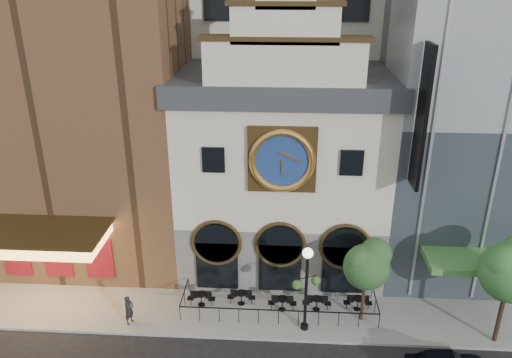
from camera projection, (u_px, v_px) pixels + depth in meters
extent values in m
plane|color=black|center=(278.00, 342.00, 25.66)|extent=(120.00, 120.00, 0.00)
cube|color=gray|center=(279.00, 310.00, 27.93)|extent=(44.00, 5.00, 0.15)
cube|color=#605E5B|center=(281.00, 230.00, 32.17)|extent=(12.00, 8.00, 4.00)
cube|color=silver|center=(283.00, 150.00, 30.03)|extent=(12.00, 8.00, 7.00)
cube|color=#2D3035|center=(284.00, 82.00, 28.43)|extent=(12.60, 8.60, 1.20)
cube|color=#30220E|center=(282.00, 160.00, 25.92)|extent=(3.60, 0.25, 3.60)
cylinder|color=navy|center=(282.00, 161.00, 25.80)|extent=(3.10, 0.12, 3.10)
torus|color=gold|center=(282.00, 161.00, 25.72)|extent=(3.46, 0.36, 3.46)
cube|color=brown|center=(73.00, 58.00, 30.63)|extent=(14.00, 12.00, 25.00)
cube|color=#FFBF59|center=(38.00, 238.00, 26.79)|extent=(7.00, 3.40, 0.70)
cube|color=#30220E|center=(37.00, 231.00, 26.62)|extent=(7.40, 3.80, 0.15)
cube|color=maroon|center=(58.00, 257.00, 29.17)|extent=(5.60, 0.15, 2.60)
cube|color=gray|center=(499.00, 104.00, 30.17)|extent=(14.00, 12.00, 20.00)
cube|color=#4A893E|center=(469.00, 261.00, 26.33)|extent=(4.50, 2.40, 0.35)
cube|color=black|center=(422.00, 118.00, 23.70)|extent=(0.18, 1.60, 7.00)
cylinder|color=black|center=(201.00, 294.00, 27.93)|extent=(0.68, 0.68, 0.03)
cylinder|color=black|center=(201.00, 300.00, 28.07)|extent=(0.06, 0.06, 0.72)
cylinder|color=black|center=(241.00, 293.00, 28.03)|extent=(0.68, 0.68, 0.03)
cylinder|color=black|center=(241.00, 298.00, 28.17)|extent=(0.06, 0.06, 0.72)
cylinder|color=black|center=(282.00, 299.00, 27.54)|extent=(0.68, 0.68, 0.03)
cylinder|color=black|center=(282.00, 304.00, 27.68)|extent=(0.06, 0.06, 0.72)
cylinder|color=black|center=(317.00, 299.00, 27.54)|extent=(0.68, 0.68, 0.03)
cylinder|color=black|center=(317.00, 304.00, 27.69)|extent=(0.06, 0.06, 0.72)
cylinder|color=black|center=(358.00, 298.00, 27.57)|extent=(0.68, 0.68, 0.03)
cylinder|color=black|center=(358.00, 304.00, 27.71)|extent=(0.06, 0.06, 0.72)
imported|color=black|center=(129.00, 310.00, 26.49)|extent=(0.63, 0.72, 1.66)
cylinder|color=black|center=(306.00, 294.00, 25.52)|extent=(0.16, 0.16, 4.45)
cylinder|color=black|center=(304.00, 326.00, 26.33)|extent=(0.39, 0.39, 0.27)
sphere|color=white|center=(308.00, 253.00, 24.58)|extent=(0.53, 0.53, 0.53)
sphere|color=#345522|center=(297.00, 285.00, 25.08)|extent=(0.50, 0.50, 0.50)
sphere|color=#345522|center=(316.00, 280.00, 25.43)|extent=(0.50, 0.50, 0.50)
cylinder|color=#382619|center=(363.00, 299.00, 26.58)|extent=(0.19, 0.19, 2.59)
sphere|color=#235020|center=(366.00, 267.00, 25.79)|extent=(2.41, 2.41, 2.41)
sphere|color=#235020|center=(376.00, 254.00, 25.76)|extent=(1.67, 1.67, 1.67)
sphere|color=#235020|center=(360.00, 261.00, 25.46)|extent=(1.48, 1.48, 1.48)
cylinder|color=#382619|center=(500.00, 315.00, 24.94)|extent=(0.23, 0.23, 3.19)
sphere|color=#2B6728|center=(510.00, 272.00, 23.97)|extent=(2.96, 2.96, 2.96)
sphere|color=#2B6728|center=(505.00, 264.00, 23.56)|extent=(1.82, 1.82, 1.82)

